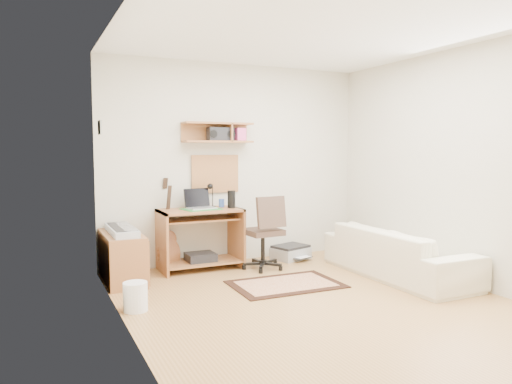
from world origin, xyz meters
name	(u,v)px	position (x,y,z in m)	size (l,w,h in m)	color
floor	(315,302)	(0.00, 0.00, -0.01)	(3.60, 4.00, 0.01)	#B3834A
ceiling	(318,29)	(0.00, 0.00, 2.60)	(3.60, 4.00, 0.01)	white
back_wall	(236,163)	(0.00, 2.00, 1.30)	(3.60, 0.01, 2.60)	beige
left_wall	(125,173)	(-1.80, 0.00, 1.30)	(0.01, 4.00, 2.60)	beige
right_wall	(455,166)	(1.80, 0.00, 1.30)	(0.01, 4.00, 2.60)	beige
wall_shelf	(218,133)	(-0.30, 1.88, 1.70)	(0.90, 0.25, 0.26)	#9E6338
cork_board	(215,174)	(-0.30, 1.98, 1.17)	(0.64, 0.03, 0.49)	#A58C52
wall_photo	(100,127)	(-1.79, 1.50, 1.72)	(0.02, 0.20, 0.15)	#4C8CBF
desk	(200,239)	(-0.60, 1.73, 0.38)	(1.00, 0.55, 0.75)	#9E6338
laptop	(201,199)	(-0.59, 1.71, 0.88)	(0.34, 0.34, 0.26)	silver
speaker	(231,199)	(-0.20, 1.68, 0.86)	(0.10, 0.10, 0.22)	black
desk_lamp	(213,195)	(-0.38, 1.87, 0.90)	(0.10, 0.10, 0.30)	black
pencil_cup	(222,203)	(-0.27, 1.83, 0.80)	(0.07, 0.07, 0.10)	#3758A7
boombox	(220,134)	(-0.27, 1.87, 1.68)	(0.33, 0.15, 0.17)	black
rug	(286,284)	(0.02, 0.64, 0.01)	(1.18, 0.79, 0.02)	beige
task_chair	(263,232)	(0.11, 1.40, 0.47)	(0.48, 0.48, 0.93)	#3D2E24
cabinet	(122,257)	(-1.58, 1.55, 0.28)	(0.40, 0.90, 0.55)	#9E6338
music_keyboard	(121,230)	(-1.58, 1.55, 0.59)	(0.26, 0.82, 0.07)	#B2B5BA
guitar	(168,224)	(-0.96, 1.86, 0.57)	(0.30, 0.19, 1.14)	#94552D
waste_basket	(135,297)	(-1.65, 0.47, 0.13)	(0.22, 0.22, 0.27)	white
printer	(291,253)	(0.70, 1.74, 0.09)	(0.46, 0.36, 0.18)	#A5A8AA
sofa	(398,244)	(1.38, 0.40, 0.38)	(1.95, 0.57, 0.76)	beige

